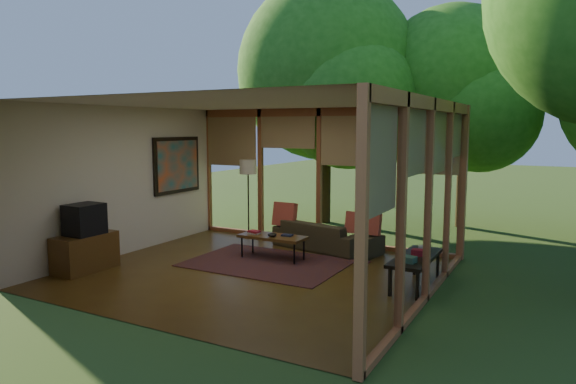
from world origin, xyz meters
The scene contains 25 objects.
floor centered at (0.00, 0.00, 0.00)m, with size 5.50×5.50×0.00m, color brown.
ceiling centered at (0.00, 0.00, 2.70)m, with size 5.50×5.50×0.00m, color silver.
wall_left centered at (-2.75, 0.00, 1.35)m, with size 0.04×5.00×2.70m, color beige.
wall_front centered at (0.00, -2.50, 1.35)m, with size 5.50×0.04×2.70m, color beige.
window_wall_back centered at (0.00, 2.50, 1.35)m, with size 5.50×0.12×2.70m, color #9C5530.
window_wall_right centered at (2.75, 0.00, 1.35)m, with size 0.12×5.00×2.70m, color #9C5530.
tree_nw centered at (-0.85, 4.71, 3.67)m, with size 4.29×4.29×5.82m.
tree_ne centered at (1.88, 5.74, 3.31)m, with size 3.63×3.63×5.13m.
rug centered at (-0.11, 0.62, 0.01)m, with size 2.63×1.86×0.01m, color maroon.
sofa centered at (0.26, 2.00, 0.27)m, with size 1.85×0.72×0.54m, color #3D351E.
pillow_left centered at (-0.49, 1.95, 0.61)m, with size 0.46×0.15×0.46m, color maroon.
pillow_right centered at (1.01, 1.95, 0.58)m, with size 0.40×0.13×0.40m, color maroon.
ct_book_lower centered at (-0.51, 0.87, 0.44)m, with size 0.20×0.15×0.03m, color #B7AFA6.
ct_book_upper centered at (-0.51, 0.87, 0.47)m, with size 0.20×0.15×0.03m, color maroon.
ct_book_side centered at (0.09, 1.00, 0.44)m, with size 0.19×0.14×0.03m, color #161C33.
ct_bowl centered at (-0.11, 0.82, 0.46)m, with size 0.16×0.16×0.07m, color black.
media_cabinet centered at (-2.47, -1.18, 0.30)m, with size 0.50×1.00×0.60m, color brown.
television centered at (-2.45, -1.18, 0.85)m, with size 0.45×0.55×0.50m, color black.
console_book_a centered at (2.40, 0.15, 0.50)m, with size 0.23×0.17×0.09m, color #355D49.
console_book_b centered at (2.40, 0.60, 0.50)m, with size 0.20×0.15×0.09m, color maroon.
console_book_c centered at (2.40, 1.00, 0.49)m, with size 0.22×0.16×0.06m, color #B7AFA6.
floor_lamp centered at (-1.54, 2.27, 1.41)m, with size 0.36×0.36×1.65m.
coffee_table centered at (-0.16, 0.92, 0.39)m, with size 1.20×0.50×0.43m.
side_console centered at (2.40, 0.55, 0.41)m, with size 0.60×1.40×0.46m.
wall_painting centered at (-2.71, 1.40, 1.55)m, with size 0.06×1.35×1.15m.
Camera 1 is at (4.32, -6.76, 2.32)m, focal length 32.00 mm.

